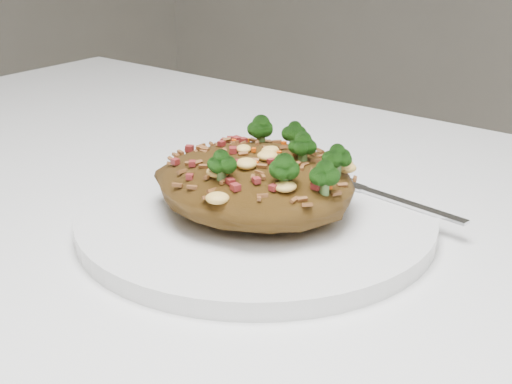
# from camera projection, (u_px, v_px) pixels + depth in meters

# --- Properties ---
(dining_table) EXTENTS (1.20, 0.80, 0.75)m
(dining_table) POSITION_uv_depth(u_px,v_px,m) (214.00, 342.00, 0.57)
(dining_table) COLOR white
(dining_table) RESTS_ON ground
(plate) EXTENTS (0.28, 0.28, 0.01)m
(plate) POSITION_uv_depth(u_px,v_px,m) (256.00, 218.00, 0.55)
(plate) COLOR white
(plate) RESTS_ON dining_table
(fried_rice) EXTENTS (0.16, 0.14, 0.07)m
(fried_rice) POSITION_uv_depth(u_px,v_px,m) (258.00, 173.00, 0.54)
(fried_rice) COLOR brown
(fried_rice) RESTS_ON plate
(fork) EXTENTS (0.16, 0.03, 0.00)m
(fork) POSITION_uv_depth(u_px,v_px,m) (385.00, 196.00, 0.57)
(fork) COLOR silver
(fork) RESTS_ON plate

